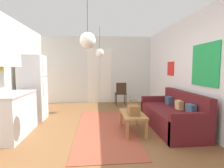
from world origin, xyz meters
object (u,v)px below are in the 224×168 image
object	(u,v)px
accent_chair	(121,92)
pendant_lamp_far	(100,53)
couch	(173,116)
pendant_lamp_near	(88,40)
coffee_table	(133,116)
bamboo_vase	(130,108)
refrigerator	(33,88)
handbag	(134,110)

from	to	relation	value
accent_chair	pendant_lamp_far	size ratio (longest dim) A/B	0.94
couch	pendant_lamp_near	xyz separation A→B (m)	(-1.95, -0.59, 1.63)
accent_chair	pendant_lamp_far	world-z (taller)	pendant_lamp_far
coffee_table	bamboo_vase	world-z (taller)	bamboo_vase
couch	accent_chair	xyz separation A→B (m)	(-0.88, 2.57, 0.22)
pendant_lamp_far	couch	bearing A→B (deg)	-45.55
coffee_table	couch	bearing A→B (deg)	8.13
bamboo_vase	pendant_lamp_near	bearing A→B (deg)	-146.46
bamboo_vase	pendant_lamp_near	distance (m)	1.79
pendant_lamp_far	bamboo_vase	bearing A→B (deg)	-69.07
coffee_table	pendant_lamp_near	size ratio (longest dim) A/B	0.98
couch	accent_chair	distance (m)	2.73
couch	pendant_lamp_far	xyz separation A→B (m)	(-1.68, 1.71, 1.62)
couch	refrigerator	size ratio (longest dim) A/B	1.12
couch	pendant_lamp_far	size ratio (longest dim) A/B	2.11
couch	accent_chair	bearing A→B (deg)	108.89
coffee_table	pendant_lamp_near	bearing A→B (deg)	-154.76
couch	handbag	xyz separation A→B (m)	(-1.02, -0.28, 0.25)
coffee_table	bamboo_vase	bearing A→B (deg)	100.30
coffee_table	accent_chair	size ratio (longest dim) A/B	1.05
handbag	accent_chair	distance (m)	2.85
coffee_table	pendant_lamp_far	xyz separation A→B (m)	(-0.68, 1.86, 1.54)
bamboo_vase	pendant_lamp_far	size ratio (longest dim) A/B	0.41
refrigerator	accent_chair	world-z (taller)	refrigerator
bamboo_vase	pendant_lamp_near	world-z (taller)	pendant_lamp_near
coffee_table	refrigerator	distance (m)	2.85
handbag	pendant_lamp_near	xyz separation A→B (m)	(-0.94, -0.31, 1.39)
pendant_lamp_near	pendant_lamp_far	distance (m)	2.32
accent_chair	pendant_lamp_near	bearing A→B (deg)	70.23
pendant_lamp_near	pendant_lamp_far	xyz separation A→B (m)	(0.27, 2.30, -0.02)
handbag	refrigerator	world-z (taller)	refrigerator
handbag	pendant_lamp_near	distance (m)	1.70
accent_chair	pendant_lamp_near	world-z (taller)	pendant_lamp_near
bamboo_vase	accent_chair	distance (m)	2.56
couch	pendant_lamp_near	distance (m)	2.61
refrigerator	accent_chair	xyz separation A→B (m)	(2.66, 1.51, -0.38)
bamboo_vase	accent_chair	world-z (taller)	accent_chair
coffee_table	bamboo_vase	distance (m)	0.22
handbag	refrigerator	size ratio (longest dim) A/B	0.19
couch	pendant_lamp_near	world-z (taller)	pendant_lamp_near
handbag	accent_chair	size ratio (longest dim) A/B	0.37
coffee_table	handbag	world-z (taller)	handbag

